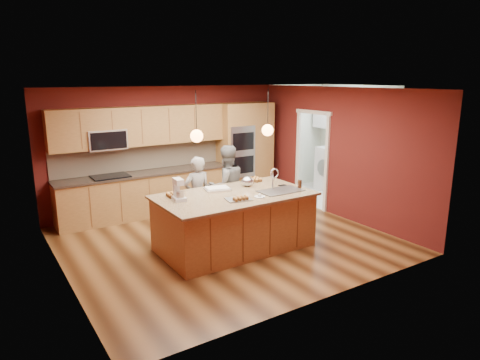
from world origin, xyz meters
TOP-DOWN VIEW (x-y plane):
  - floor at (0.00, 0.00)m, footprint 5.50×5.50m
  - ceiling at (0.00, 0.00)m, footprint 5.50×5.50m
  - wall_back at (0.00, 2.50)m, footprint 5.50×0.00m
  - wall_front at (0.00, -2.50)m, footprint 5.50×0.00m
  - wall_left at (-2.75, 0.00)m, footprint 0.00×5.00m
  - wall_right at (2.75, 0.00)m, footprint 0.00×5.00m
  - cabinet_run at (-0.68, 2.25)m, footprint 3.74×0.64m
  - oven_column at (1.85, 2.19)m, footprint 1.30×0.62m
  - doorway_trim at (2.73, 0.80)m, footprint 0.08×1.11m
  - laundry_room at (4.35, 1.20)m, footprint 2.60×2.70m
  - pendant_left at (-0.72, -0.35)m, footprint 0.20×0.20m
  - pendant_right at (0.64, -0.35)m, footprint 0.20×0.20m
  - island at (-0.03, -0.35)m, footprint 2.62×1.46m
  - person_left at (-0.24, 0.64)m, footprint 0.54×0.36m
  - person_right at (0.39, 0.64)m, footprint 0.84×0.68m
  - stand_mixer at (-0.98, -0.17)m, footprint 0.21×0.28m
  - sheet_cake at (-0.15, 0.05)m, footprint 0.50×0.42m
  - cooling_rack at (-0.17, -0.68)m, footprint 0.44×0.35m
  - mixing_bowl at (0.44, -0.02)m, footprint 0.22×0.22m
  - plate at (0.21, -0.74)m, footprint 0.18×0.18m
  - tumbler at (1.17, -0.61)m, footprint 0.07×0.07m
  - phone at (1.00, -0.33)m, footprint 0.15×0.09m
  - cupcakes_left at (-1.01, 0.07)m, footprint 0.16×0.23m
  - cupcakes_rack at (-0.17, -0.76)m, footprint 0.28×0.14m
  - cupcakes_right at (0.74, 0.21)m, footprint 0.26×0.26m
  - washer at (4.20, 0.84)m, footprint 0.70×0.73m
  - dryer at (4.23, 1.60)m, footprint 0.70×0.72m

SIDE VIEW (x-z plane):
  - floor at x=0.00m, z-range 0.00..0.00m
  - island at x=-0.03m, z-range -0.18..1.16m
  - washer at x=4.20m, z-range 0.00..1.10m
  - dryer at x=4.23m, z-range 0.00..1.12m
  - person_left at x=-0.24m, z-range 0.00..1.48m
  - person_right at x=0.39m, z-range 0.00..1.63m
  - phone at x=1.00m, z-range 0.96..0.97m
  - plate at x=0.21m, z-range 0.96..0.98m
  - cooling_rack at x=-0.17m, z-range 0.96..0.98m
  - cabinet_run at x=-0.68m, z-range -0.17..2.13m
  - sheet_cake at x=-0.15m, z-range 0.96..1.01m
  - cupcakes_left at x=-1.01m, z-range 0.96..1.03m
  - cupcakes_right at x=0.74m, z-range 0.96..1.04m
  - cupcakes_rack at x=-0.17m, z-range 0.98..1.04m
  - tumbler at x=1.17m, z-range 0.96..1.11m
  - doorway_trim at x=2.73m, z-range -0.05..2.15m
  - mixing_bowl at x=0.44m, z-range 0.96..1.15m
  - stand_mixer at x=-0.98m, z-range 0.94..1.29m
  - oven_column at x=1.85m, z-range 0.00..2.30m
  - wall_back at x=0.00m, z-range -1.40..4.10m
  - wall_front at x=0.00m, z-range -1.40..4.10m
  - wall_left at x=-2.75m, z-range -1.15..3.85m
  - wall_right at x=2.75m, z-range -1.15..3.85m
  - laundry_room at x=4.35m, z-range 0.60..3.30m
  - pendant_left at x=-0.72m, z-range 1.60..2.40m
  - pendant_right at x=0.64m, z-range 1.60..2.40m
  - ceiling at x=0.00m, z-range 2.70..2.70m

